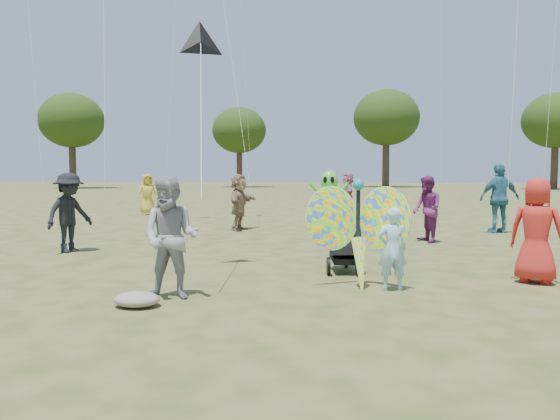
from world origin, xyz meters
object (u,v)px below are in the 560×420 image
object	(u,v)px
adult_man	(171,238)
crowd_a	(537,230)
alien_kite	(329,201)
crowd_d	(239,202)
crowd_g	(148,194)
crowd_c	(499,198)
jogging_stroller	(345,236)
butterfly_kite	(359,233)
crowd_j	(348,192)
crowd_e	(427,209)
crowd_b	(69,213)
child_girl	(392,249)

from	to	relation	value
adult_man	crowd_a	xyz separation A→B (m)	(5.10, 1.98, -0.01)
crowd_a	alien_kite	size ratio (longest dim) A/B	0.93
crowd_d	crowd_g	world-z (taller)	crowd_d
crowd_c	jogging_stroller	bearing A→B (deg)	42.02
crowd_d	adult_man	bearing A→B (deg)	-163.64
crowd_c	butterfly_kite	size ratio (longest dim) A/B	1.08
adult_man	crowd_d	distance (m)	8.67
crowd_c	crowd_j	distance (m)	8.63
adult_man	alien_kite	xyz separation A→B (m)	(1.48, 7.01, 0.15)
crowd_d	crowd_e	bearing A→B (deg)	-102.71
crowd_c	crowd_g	xyz separation A→B (m)	(-12.30, 4.28, -0.16)
crowd_e	alien_kite	world-z (taller)	alien_kite
crowd_d	crowd_j	distance (m)	8.29
crowd_b	crowd_g	distance (m)	10.10
crowd_b	crowd_j	bearing A→B (deg)	-1.38
child_girl	crowd_g	distance (m)	15.40
crowd_c	crowd_e	xyz separation A→B (m)	(-2.15, -2.46, -0.16)
crowd_a	crowd_j	bearing A→B (deg)	-51.41
jogging_stroller	crowd_c	bearing A→B (deg)	49.88
crowd_d	crowd_e	size ratio (longest dim) A/B	1.02
adult_man	butterfly_kite	xyz separation A→B (m)	(2.44, 1.14, -0.01)
crowd_c	alien_kite	size ratio (longest dim) A/B	1.11
crowd_a	crowd_c	distance (m)	7.19
crowd_a	crowd_b	distance (m)	8.96
crowd_b	butterfly_kite	size ratio (longest dim) A/B	0.94
adult_man	crowd_a	size ratio (longest dim) A/B	1.02
alien_kite	crowd_b	bearing A→B (deg)	-146.90
crowd_c	crowd_d	bearing A→B (deg)	-13.90
crowd_g	jogging_stroller	size ratio (longest dim) A/B	1.48
crowd_a	alien_kite	distance (m)	6.20
child_girl	crowd_c	xyz separation A→B (m)	(3.09, 8.07, 0.37)
child_girl	crowd_j	bearing A→B (deg)	-99.43
child_girl	adult_man	size ratio (longest dim) A/B	0.72
child_girl	crowd_b	distance (m)	7.12
crowd_g	butterfly_kite	size ratio (longest dim) A/B	0.90
crowd_j	crowd_g	bearing A→B (deg)	-87.12
crowd_a	crowd_j	world-z (taller)	crowd_j
crowd_e	adult_man	bearing A→B (deg)	-50.52
adult_man	crowd_g	distance (m)	14.79
crowd_c	jogging_stroller	world-z (taller)	crowd_c
adult_man	jogging_stroller	distance (m)	3.25
jogging_stroller	crowd_j	bearing A→B (deg)	82.85
crowd_b	crowd_c	distance (m)	11.16
crowd_d	crowd_j	size ratio (longest dim) A/B	0.99
crowd_j	crowd_e	bearing A→B (deg)	-4.45
child_girl	crowd_c	bearing A→B (deg)	-126.01
adult_man	crowd_j	xyz separation A→B (m)	(1.42, 16.41, 0.01)
adult_man	crowd_g	world-z (taller)	adult_man
child_girl	alien_kite	size ratio (longest dim) A/B	0.68
crowd_a	crowd_g	world-z (taller)	crowd_g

